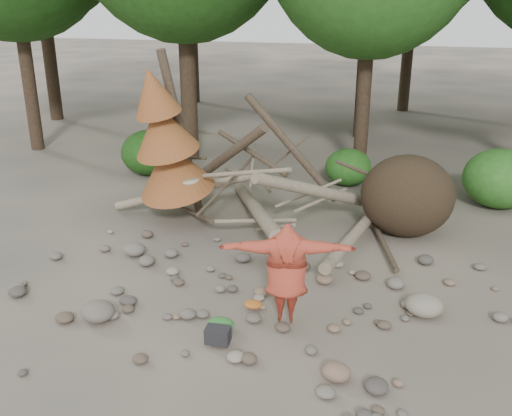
# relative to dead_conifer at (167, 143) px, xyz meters

# --- Properties ---
(ground) EXTENTS (120.00, 120.00, 0.00)m
(ground) POSITION_rel_dead_conifer_xyz_m (3.12, -3.37, -2.11)
(ground) COLOR #514C44
(ground) RESTS_ON ground
(deadfall_pile) EXTENTS (8.55, 5.24, 3.30)m
(deadfall_pile) POSITION_rel_dead_conifer_xyz_m (5.13, 0.87, -1.16)
(deadfall_pile) COLOR #332619
(deadfall_pile) RESTS_ON ground
(dead_conifer) EXTENTS (2.06, 2.16, 4.35)m
(dead_conifer) POSITION_rel_dead_conifer_xyz_m (0.00, 0.00, 0.00)
(dead_conifer) COLOR #4C3F30
(dead_conifer) RESTS_ON ground
(bush_left) EXTENTS (1.80, 1.80, 1.44)m
(bush_left) POSITION_rel_dead_conifer_xyz_m (-2.38, 3.83, -1.39)
(bush_left) COLOR #1D4B14
(bush_left) RESTS_ON ground
(bush_mid) EXTENTS (1.40, 1.40, 1.12)m
(bush_mid) POSITION_rel_dead_conifer_xyz_m (3.92, 4.43, -1.55)
(bush_mid) COLOR #275F1B
(bush_mid) RESTS_ON ground
(bush_right) EXTENTS (2.00, 2.00, 1.60)m
(bush_right) POSITION_rel_dead_conifer_xyz_m (8.12, 3.63, -1.31)
(bush_right) COLOR #307023
(bush_right) RESTS_ON ground
(frisbee_thrower) EXTENTS (3.21, 1.12, 2.35)m
(frisbee_thrower) POSITION_rel_dead_conifer_xyz_m (3.83, -3.77, -1.10)
(frisbee_thrower) COLOR #A33625
(frisbee_thrower) RESTS_ON ground
(backpack) EXTENTS (0.42, 0.30, 0.27)m
(backpack) POSITION_rel_dead_conifer_xyz_m (2.89, -4.72, -1.98)
(backpack) COLOR black
(backpack) RESTS_ON ground
(cloth_green) EXTENTS (0.48, 0.40, 0.18)m
(cloth_green) POSITION_rel_dead_conifer_xyz_m (2.80, -4.31, -2.02)
(cloth_green) COLOR #2F712D
(cloth_green) RESTS_ON ground
(cloth_orange) EXTENTS (0.35, 0.28, 0.13)m
(cloth_orange) POSITION_rel_dead_conifer_xyz_m (3.15, -3.47, -2.05)
(cloth_orange) COLOR #AB591D
(cloth_orange) RESTS_ON ground
(boulder_front_left) EXTENTS (0.62, 0.55, 0.37)m
(boulder_front_left) POSITION_rel_dead_conifer_xyz_m (0.57, -4.56, -1.93)
(boulder_front_left) COLOR #645B53
(boulder_front_left) RESTS_ON ground
(boulder_front_right) EXTENTS (0.45, 0.40, 0.27)m
(boulder_front_right) POSITION_rel_dead_conifer_xyz_m (4.92, -5.10, -1.98)
(boulder_front_right) COLOR #785E4B
(boulder_front_right) RESTS_ON ground
(boulder_mid_right) EXTENTS (0.68, 0.61, 0.41)m
(boulder_mid_right) POSITION_rel_dead_conifer_xyz_m (6.19, -2.81, -1.91)
(boulder_mid_right) COLOR gray
(boulder_mid_right) RESTS_ON ground
(boulder_mid_left) EXTENTS (0.50, 0.45, 0.30)m
(boulder_mid_left) POSITION_rel_dead_conifer_xyz_m (-0.05, -1.93, -1.96)
(boulder_mid_left) COLOR #676056
(boulder_mid_left) RESTS_ON ground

